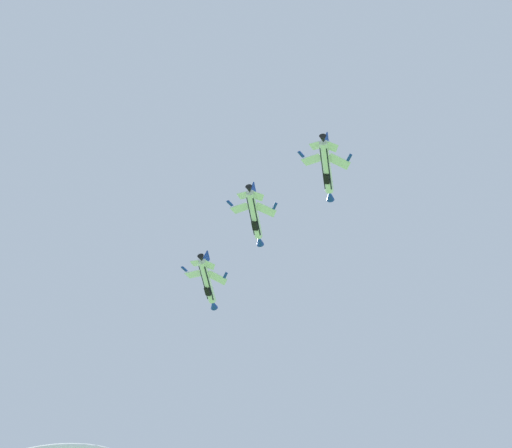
% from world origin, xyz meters
% --- Properties ---
extents(fighter_jet_lead, '(10.04, 15.93, 4.82)m').
position_xyz_m(fighter_jet_lead, '(-50.06, 129.63, 136.50)').
color(fighter_jet_lead, white).
extents(fighter_jet_left_wing, '(10.27, 15.93, 4.48)m').
position_xyz_m(fighter_jet_left_wing, '(-35.84, 117.67, 139.92)').
color(fighter_jet_left_wing, white).
extents(fighter_jet_right_wing, '(10.18, 15.93, 4.63)m').
position_xyz_m(fighter_jet_right_wing, '(-18.71, 109.46, 139.06)').
color(fighter_jet_right_wing, white).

